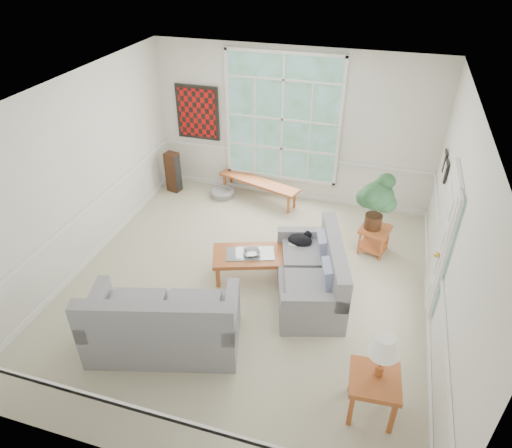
% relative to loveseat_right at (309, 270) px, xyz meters
% --- Properties ---
extents(floor, '(5.50, 6.00, 0.01)m').
position_rel_loveseat_right_xyz_m(floor, '(-0.96, -0.08, -0.48)').
color(floor, '#B7B195').
rests_on(floor, ground).
extents(ceiling, '(5.50, 6.00, 0.02)m').
position_rel_loveseat_right_xyz_m(ceiling, '(-0.96, -0.08, 2.52)').
color(ceiling, white).
rests_on(ceiling, ground).
extents(wall_back, '(5.50, 0.02, 3.00)m').
position_rel_loveseat_right_xyz_m(wall_back, '(-0.96, 2.92, 1.02)').
color(wall_back, silver).
rests_on(wall_back, ground).
extents(wall_front, '(5.50, 0.02, 3.00)m').
position_rel_loveseat_right_xyz_m(wall_front, '(-0.96, -3.08, 1.02)').
color(wall_front, silver).
rests_on(wall_front, ground).
extents(wall_left, '(0.02, 6.00, 3.00)m').
position_rel_loveseat_right_xyz_m(wall_left, '(-3.71, -0.08, 1.02)').
color(wall_left, silver).
rests_on(wall_left, ground).
extents(wall_right, '(0.02, 6.00, 3.00)m').
position_rel_loveseat_right_xyz_m(wall_right, '(1.79, -0.08, 1.02)').
color(wall_right, silver).
rests_on(wall_right, ground).
extents(window_back, '(2.30, 0.08, 2.40)m').
position_rel_loveseat_right_xyz_m(window_back, '(-1.16, 2.88, 1.17)').
color(window_back, white).
rests_on(window_back, wall_back).
extents(entry_door, '(0.08, 0.90, 2.10)m').
position_rel_loveseat_right_xyz_m(entry_door, '(1.75, 0.52, 0.57)').
color(entry_door, white).
rests_on(entry_door, floor).
extents(door_sidelight, '(0.08, 0.26, 1.90)m').
position_rel_loveseat_right_xyz_m(door_sidelight, '(1.75, -0.11, 0.67)').
color(door_sidelight, white).
rests_on(door_sidelight, wall_right).
extents(wall_art, '(0.90, 0.06, 1.10)m').
position_rel_loveseat_right_xyz_m(wall_art, '(-2.91, 2.87, 1.12)').
color(wall_art, '#670D0B').
rests_on(wall_art, wall_back).
extents(wall_frame_near, '(0.04, 0.26, 0.32)m').
position_rel_loveseat_right_xyz_m(wall_frame_near, '(1.75, 1.67, 1.07)').
color(wall_frame_near, black).
rests_on(wall_frame_near, wall_right).
extents(wall_frame_far, '(0.04, 0.26, 0.32)m').
position_rel_loveseat_right_xyz_m(wall_frame_far, '(1.75, 2.07, 1.07)').
color(wall_frame_far, black).
rests_on(wall_frame_far, wall_right).
extents(loveseat_right, '(1.36, 1.94, 0.95)m').
position_rel_loveseat_right_xyz_m(loveseat_right, '(0.00, 0.00, 0.00)').
color(loveseat_right, gray).
rests_on(loveseat_right, floor).
extents(loveseat_front, '(2.14, 1.48, 1.05)m').
position_rel_loveseat_right_xyz_m(loveseat_front, '(-1.65, -1.50, 0.05)').
color(loveseat_front, gray).
rests_on(loveseat_front, floor).
extents(coffee_table, '(1.31, 0.98, 0.44)m').
position_rel_loveseat_right_xyz_m(coffee_table, '(-0.97, 0.17, -0.26)').
color(coffee_table, '#AA5226').
rests_on(coffee_table, floor).
extents(pewter_bowl, '(0.44, 0.44, 0.08)m').
position_rel_loveseat_right_xyz_m(pewter_bowl, '(-0.95, 0.17, 0.00)').
color(pewter_bowl, '#9A999E').
rests_on(pewter_bowl, coffee_table).
extents(window_bench, '(1.79, 0.86, 0.41)m').
position_rel_loveseat_right_xyz_m(window_bench, '(-1.54, 2.57, -0.27)').
color(window_bench, '#AA5226').
rests_on(window_bench, floor).
extents(end_table, '(0.57, 0.57, 0.48)m').
position_rel_loveseat_right_xyz_m(end_table, '(0.86, 1.41, -0.24)').
color(end_table, '#AA5226').
rests_on(end_table, floor).
extents(houseplant, '(0.81, 0.81, 0.99)m').
position_rel_loveseat_right_xyz_m(houseplant, '(0.80, 1.41, 0.50)').
color(houseplant, '#2B5933').
rests_on(houseplant, end_table).
extents(side_table, '(0.60, 0.60, 0.57)m').
position_rel_loveseat_right_xyz_m(side_table, '(1.08, -1.77, -0.19)').
color(side_table, '#AA5226').
rests_on(side_table, floor).
extents(table_lamp, '(0.46, 0.46, 0.58)m').
position_rel_loveseat_right_xyz_m(table_lamp, '(1.11, -1.71, 0.39)').
color(table_lamp, silver).
rests_on(table_lamp, side_table).
extents(pet_bed, '(0.60, 0.60, 0.15)m').
position_rel_loveseat_right_xyz_m(pet_bed, '(-2.29, 2.47, -0.40)').
color(pet_bed, gray).
rests_on(pet_bed, floor).
extents(floor_speaker, '(0.31, 0.27, 0.86)m').
position_rel_loveseat_right_xyz_m(floor_speaker, '(-3.36, 2.41, -0.04)').
color(floor_speaker, '#361D0F').
rests_on(floor_speaker, floor).
extents(cat, '(0.41, 0.31, 0.18)m').
position_rel_loveseat_right_xyz_m(cat, '(-0.27, 0.57, 0.10)').
color(cat, black).
rests_on(cat, loveseat_right).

